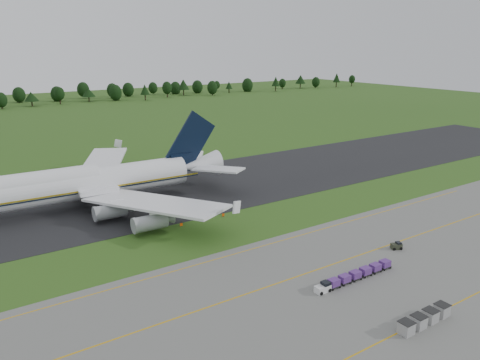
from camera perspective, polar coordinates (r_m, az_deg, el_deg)
ground at (r=89.74m, az=-1.90°, el=-6.14°), size 600.00×600.00×0.00m
apron at (r=66.31m, az=14.35°, el=-15.26°), size 300.00×52.00×0.06m
taxiway at (r=113.13m, az=-9.39°, el=-1.56°), size 300.00×40.00×0.08m
apron_markings at (r=70.42m, az=10.05°, el=-12.96°), size 300.00×30.20×0.01m
aircraft at (r=105.32m, az=-19.67°, el=-0.55°), size 67.96×66.57×19.18m
baggage_train at (r=73.47m, az=13.70°, el=-11.25°), size 15.31×1.39×1.33m
utility_cart at (r=85.95m, az=18.52°, el=-7.67°), size 2.06×1.68×0.98m
uld_row at (r=65.63m, az=21.57°, el=-15.43°), size 8.88×1.68×1.66m
edge_markers at (r=94.41m, az=-4.55°, el=-4.86°), size 10.11×0.30×0.60m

